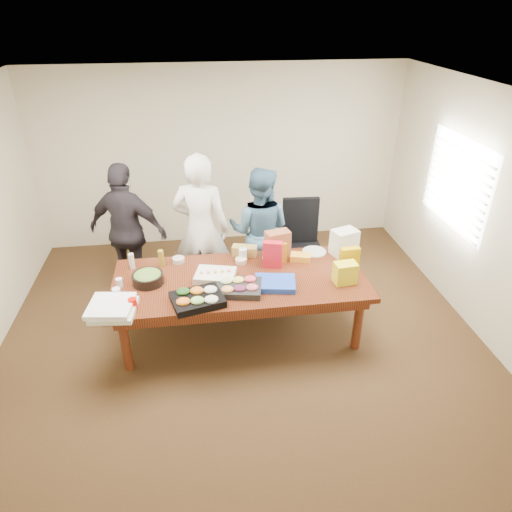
{
  "coord_description": "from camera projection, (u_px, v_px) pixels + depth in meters",
  "views": [
    {
      "loc": [
        -0.42,
        -4.28,
        3.46
      ],
      "look_at": [
        0.19,
        0.1,
        0.96
      ],
      "focal_mm": 32.12,
      "sensor_mm": 36.0,
      "label": 1
    }
  ],
  "objects": [
    {
      "name": "mustard_bottle",
      "position": [
        266.0,
        257.0,
        5.34
      ],
      "size": [
        0.06,
        0.06,
        0.15
      ],
      "primitive_type": "cylinder",
      "rotation": [
        0.0,
        0.0,
        -0.02
      ],
      "color": "gold",
      "rests_on": "conference_table"
    },
    {
      "name": "pizza_box_lower",
      "position": [
        114.0,
        310.0,
        4.51
      ],
      "size": [
        0.46,
        0.46,
        0.05
      ],
      "primitive_type": "cube",
      "rotation": [
        0.0,
        0.0,
        -0.1
      ],
      "color": "beige",
      "rests_on": "conference_table"
    },
    {
      "name": "person_right",
      "position": [
        259.0,
        231.0,
        5.89
      ],
      "size": [
        0.99,
        0.88,
        1.69
      ],
      "primitive_type": "imported",
      "rotation": [
        0.0,
        0.0,
        2.8
      ],
      "color": "#3E6481",
      "rests_on": "floor"
    },
    {
      "name": "chip_bag_red",
      "position": [
        273.0,
        255.0,
        5.21
      ],
      "size": [
        0.24,
        0.14,
        0.32
      ],
      "primitive_type": "cube",
      "rotation": [
        0.0,
        0.0,
        -0.26
      ],
      "color": "red",
      "rests_on": "conference_table"
    },
    {
      "name": "wall_front",
      "position": [
        285.0,
        420.0,
        2.62
      ],
      "size": [
        5.5,
        0.04,
        2.7
      ],
      "primitive_type": "cube",
      "color": "beige",
      "rests_on": "floor"
    },
    {
      "name": "mayo_jar",
      "position": [
        243.0,
        255.0,
        5.39
      ],
      "size": [
        0.11,
        0.11,
        0.15
      ],
      "primitive_type": "cylinder",
      "rotation": [
        0.0,
        0.0,
        -0.13
      ],
      "color": "silver",
      "rests_on": "conference_table"
    },
    {
      "name": "plate_b",
      "position": [
        272.0,
        258.0,
        5.46
      ],
      "size": [
        0.24,
        0.24,
        0.01
      ],
      "primitive_type": "cylinder",
      "rotation": [
        0.0,
        0.0,
        0.06
      ],
      "color": "white",
      "rests_on": "conference_table"
    },
    {
      "name": "veggie_tray",
      "position": [
        197.0,
        300.0,
        4.65
      ],
      "size": [
        0.59,
        0.51,
        0.08
      ],
      "primitive_type": "cube",
      "rotation": [
        0.0,
        0.0,
        0.25
      ],
      "color": "black",
      "rests_on": "conference_table"
    },
    {
      "name": "sheet_cake",
      "position": [
        215.0,
        276.0,
        5.05
      ],
      "size": [
        0.49,
        0.42,
        0.07
      ],
      "primitive_type": "cube",
      "rotation": [
        0.0,
        0.0,
        -0.25
      ],
      "color": "white",
      "rests_on": "conference_table"
    },
    {
      "name": "chip_bag_yellow",
      "position": [
        349.0,
        261.0,
        5.09
      ],
      "size": [
        0.22,
        0.1,
        0.32
      ],
      "primitive_type": "cube",
      "rotation": [
        0.0,
        0.0,
        0.06
      ],
      "color": "#D5A300",
      "rests_on": "conference_table"
    },
    {
      "name": "grocery_bag_yellow",
      "position": [
        345.0,
        273.0,
        4.95
      ],
      "size": [
        0.25,
        0.19,
        0.24
      ],
      "primitive_type": "cube",
      "rotation": [
        0.0,
        0.0,
        0.1
      ],
      "color": "yellow",
      "rests_on": "conference_table"
    },
    {
      "name": "red_cup",
      "position": [
        133.0,
        304.0,
        4.55
      ],
      "size": [
        0.1,
        0.1,
        0.11
      ],
      "primitive_type": "cylinder",
      "rotation": [
        0.0,
        0.0,
        0.26
      ],
      "color": "#D80900",
      "rests_on": "conference_table"
    },
    {
      "name": "dip_bowl_b",
      "position": [
        179.0,
        260.0,
        5.37
      ],
      "size": [
        0.17,
        0.17,
        0.06
      ],
      "primitive_type": "cylinder",
      "rotation": [
        0.0,
        0.0,
        -0.26
      ],
      "color": "beige",
      "rests_on": "conference_table"
    },
    {
      "name": "kraft_bag",
      "position": [
        277.0,
        246.0,
        5.35
      ],
      "size": [
        0.31,
        0.22,
        0.37
      ],
      "primitive_type": "cube",
      "rotation": [
        0.0,
        0.0,
        0.23
      ],
      "color": "brown",
      "rests_on": "conference_table"
    },
    {
      "name": "wall_right",
      "position": [
        484.0,
        215.0,
        5.11
      ],
      "size": [
        0.04,
        5.0,
        2.7
      ],
      "primitive_type": "cube",
      "color": "beige",
      "rests_on": "floor"
    },
    {
      "name": "banana_bunch",
      "position": [
        300.0,
        257.0,
        5.4
      ],
      "size": [
        0.27,
        0.2,
        0.08
      ],
      "primitive_type": "cube",
      "rotation": [
        0.0,
        0.0,
        -0.28
      ],
      "color": "yellow",
      "rests_on": "conference_table"
    },
    {
      "name": "chip_bag_blue",
      "position": [
        275.0,
        283.0,
        4.92
      ],
      "size": [
        0.48,
        0.39,
        0.06
      ],
      "primitive_type": "cube",
      "rotation": [
        0.0,
        0.0,
        -0.17
      ],
      "color": "blue",
      "rests_on": "conference_table"
    },
    {
      "name": "plate_a",
      "position": [
        314.0,
        252.0,
        5.58
      ],
      "size": [
        0.35,
        0.35,
        0.02
      ],
      "primitive_type": "cylinder",
      "rotation": [
        0.0,
        0.0,
        -0.24
      ],
      "color": "silver",
      "rests_on": "conference_table"
    },
    {
      "name": "salad_bowl",
      "position": [
        148.0,
        279.0,
        4.96
      ],
      "size": [
        0.35,
        0.35,
        0.11
      ],
      "primitive_type": "cylinder",
      "rotation": [
        0.0,
        0.0,
        -0.02
      ],
      "color": "black",
      "rests_on": "conference_table"
    },
    {
      "name": "fruit_tray",
      "position": [
        239.0,
        288.0,
        4.84
      ],
      "size": [
        0.53,
        0.45,
        0.07
      ],
      "primitive_type": "cube",
      "rotation": [
        0.0,
        0.0,
        -0.19
      ],
      "color": "black",
      "rests_on": "conference_table"
    },
    {
      "name": "ranch_bottle",
      "position": [
        132.0,
        261.0,
        5.21
      ],
      "size": [
        0.08,
        0.08,
        0.19
      ],
      "primitive_type": "cylinder",
      "rotation": [
        0.0,
        0.0,
        -0.23
      ],
      "color": "beige",
      "rests_on": "conference_table"
    },
    {
      "name": "window_blinds",
      "position": [
        453.0,
        183.0,
        5.54
      ],
      "size": [
        0.04,
        1.36,
        1.0
      ],
      "primitive_type": "cube",
      "color": "beige",
      "rests_on": "wall_right"
    },
    {
      "name": "person_center",
      "position": [
        201.0,
        229.0,
        5.66
      ],
      "size": [
        0.8,
        0.62,
        1.93
      ],
      "primitive_type": "imported",
      "rotation": [
        0.0,
        0.0,
        2.89
      ],
      "color": "silver",
      "rests_on": "floor"
    },
    {
      "name": "ceiling",
      "position": [
        236.0,
        94.0,
        4.11
      ],
      "size": [
        5.5,
        5.0,
        0.02
      ],
      "primitive_type": "cube",
      "color": "white",
      "rests_on": "wall_back"
    },
    {
      "name": "wall_back",
      "position": [
        222.0,
        158.0,
        6.94
      ],
      "size": [
        5.5,
        0.04,
        2.7
      ],
      "primitive_type": "cube",
      "color": "beige",
      "rests_on": "floor"
    },
    {
      "name": "clear_cup_b",
      "position": [
        119.0,
        283.0,
        4.9
      ],
      "size": [
        0.08,
        0.08,
        0.1
      ],
      "primitive_type": "cylinder",
      "rotation": [
        0.0,
        0.0,
        -0.09
      ],
      "color": "white",
      "rests_on": "conference_table"
    },
    {
      "name": "conference_table",
      "position": [
        241.0,
        306.0,
        5.26
      ],
      "size": [
        2.8,
        1.2,
        0.75
      ],
      "primitive_type": "cube",
      "color": "#4C1C0F",
      "rests_on": "floor"
    },
    {
      "name": "bread_loaf",
      "position": [
        245.0,
        251.0,
        5.51
      ],
      "size": [
        0.32,
        0.2,
        0.12
      ],
      "primitive_type": "cube",
      "rotation": [
        0.0,
        0.0,
        -0.27
      ],
      "color": "#A1823B",
      "rests_on": "conference_table"
    },
    {
      "name": "clear_cup_a",
      "position": [
        117.0,
        293.0,
        4.71
      ],
      "size": [
        0.09,
        0.09,
        0.12
      ],
      "primitive_type": "cylinder",
      "rotation": [
        0.0,
        0.0,
        -0.05
      ],
      "color": "white",
      "rests_on": "conference_table"
    },
    {
      "name": "window_panel",
      "position": [
        456.0,
        183.0,
        5.55
      ],
      "size": [
        0.03,
        1.4,
        1.1
      ],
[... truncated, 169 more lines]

